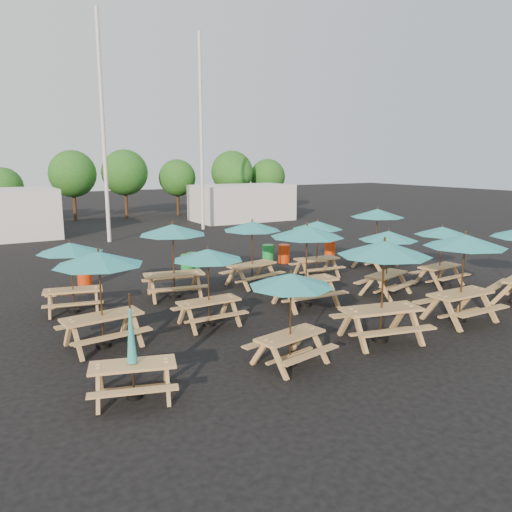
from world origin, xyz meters
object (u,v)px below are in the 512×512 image
picnic_unit_4 (208,259)px  picnic_unit_8 (252,230)px  picnic_unit_6 (384,254)px  picnic_unit_1 (99,264)px  waste_bin_0 (85,276)px  picnic_unit_0 (132,356)px  picnic_unit_11 (317,228)px  picnic_unit_13 (442,234)px  waste_bin_4 (268,254)px  picnic_unit_10 (388,239)px  picnic_unit_14 (377,216)px  waste_bin_2 (193,263)px  picnic_unit_5 (173,234)px  waste_bin_3 (284,254)px  picnic_unit_7 (307,236)px  picnic_unit_9 (465,246)px  waste_bin_5 (330,248)px  waste_bin_1 (187,265)px  picnic_unit_2 (70,252)px  picnic_unit_3 (291,285)px

picnic_unit_4 → picnic_unit_8: picnic_unit_8 is taller
picnic_unit_6 → picnic_unit_4: bearing=147.1°
picnic_unit_1 → waste_bin_0: 6.44m
picnic_unit_0 → picnic_unit_11: size_ratio=0.94×
picnic_unit_13 → waste_bin_4: picnic_unit_13 is taller
picnic_unit_10 → picnic_unit_14: picnic_unit_14 is taller
waste_bin_2 → picnic_unit_13: bearing=-42.5°
picnic_unit_5 → picnic_unit_14: (8.97, 0.21, 0.02)m
waste_bin_2 → waste_bin_3: size_ratio=1.00×
picnic_unit_7 → waste_bin_3: (3.00, 5.76, -1.76)m
picnic_unit_5 → waste_bin_2: 3.98m
picnic_unit_1 → picnic_unit_9: (9.03, -3.02, 0.10)m
picnic_unit_7 → picnic_unit_1: bearing=-174.3°
picnic_unit_4 → picnic_unit_7: size_ratio=0.85×
picnic_unit_5 → picnic_unit_11: 5.81m
picnic_unit_8 → picnic_unit_9: (2.95, -6.44, 0.13)m
picnic_unit_9 → waste_bin_4: 9.60m
picnic_unit_9 → waste_bin_5: 9.80m
picnic_unit_10 → picnic_unit_11: 3.31m
picnic_unit_11 → waste_bin_0: picnic_unit_11 is taller
picnic_unit_6 → picnic_unit_10: picnic_unit_6 is taller
waste_bin_1 → waste_bin_4: same height
waste_bin_4 → waste_bin_1: bearing=-174.7°
picnic_unit_11 → picnic_unit_14: picnic_unit_14 is taller
picnic_unit_10 → picnic_unit_7: bearing=158.1°
waste_bin_0 → picnic_unit_2: bearing=-107.3°
picnic_unit_0 → waste_bin_3: bearing=60.8°
picnic_unit_7 → waste_bin_4: (2.38, 6.08, -1.76)m
picnic_unit_2 → waste_bin_2: picnic_unit_2 is taller
picnic_unit_9 → picnic_unit_11: bearing=91.6°
picnic_unit_14 → waste_bin_2: (-7.02, 2.81, -1.72)m
picnic_unit_1 → picnic_unit_6: bearing=-33.7°
picnic_unit_5 → picnic_unit_7: size_ratio=1.00×
picnic_unit_2 → waste_bin_2: (5.10, 3.05, -1.41)m
picnic_unit_4 → waste_bin_3: bearing=42.3°
picnic_unit_1 → picnic_unit_14: (12.04, 3.47, 0.09)m
picnic_unit_0 → waste_bin_0: 9.17m
picnic_unit_14 → waste_bin_3: 4.23m
picnic_unit_9 → picnic_unit_11: picnic_unit_9 is taller
picnic_unit_14 → waste_bin_0: 11.65m
waste_bin_3 → picnic_unit_0: bearing=-136.0°
picnic_unit_0 → waste_bin_4: 12.80m
picnic_unit_1 → picnic_unit_10: bearing=-6.6°
picnic_unit_4 → waste_bin_2: size_ratio=2.66×
picnic_unit_6 → waste_bin_2: 9.55m
picnic_unit_2 → picnic_unit_9: size_ratio=0.90×
picnic_unit_3 → picnic_unit_6: (2.74, 0.07, 0.40)m
waste_bin_3 → waste_bin_0: bearing=179.5°
picnic_unit_11 → picnic_unit_13: bearing=-41.4°
picnic_unit_10 → picnic_unit_11: picnic_unit_10 is taller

